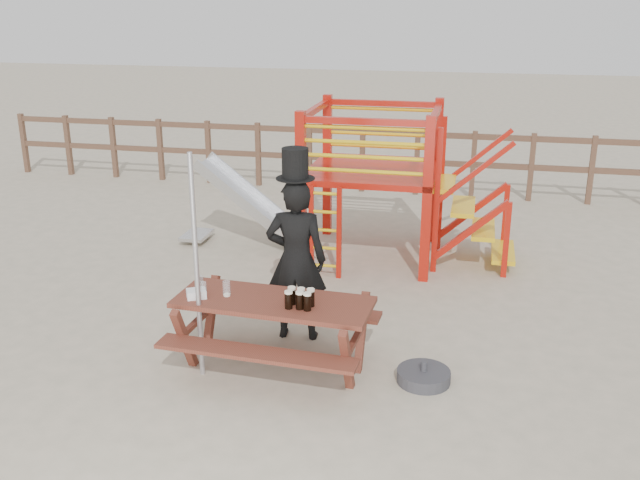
# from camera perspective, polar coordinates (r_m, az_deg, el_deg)

# --- Properties ---
(ground) EXTENTS (60.00, 60.00, 0.00)m
(ground) POSITION_cam_1_polar(r_m,az_deg,el_deg) (6.85, -2.32, -11.14)
(ground) COLOR #B8A88F
(ground) RESTS_ON ground
(back_fence) EXTENTS (15.09, 0.09, 1.20)m
(back_fence) POSITION_cam_1_polar(r_m,az_deg,el_deg) (13.10, 5.58, 6.91)
(back_fence) COLOR brown
(back_fence) RESTS_ON ground
(playground_fort) EXTENTS (4.71, 1.84, 2.10)m
(playground_fort) POSITION_cam_1_polar(r_m,az_deg,el_deg) (9.71, 3.77, 4.79)
(playground_fort) COLOR #B2170B
(playground_fort) RESTS_ON ground
(picnic_table) EXTENTS (1.93, 1.38, 0.72)m
(picnic_table) POSITION_cam_1_polar(r_m,az_deg,el_deg) (6.86, -3.71, -6.84)
(picnic_table) COLOR maroon
(picnic_table) RESTS_ON ground
(man_with_hat) EXTENTS (0.67, 0.48, 2.03)m
(man_with_hat) POSITION_cam_1_polar(r_m,az_deg,el_deg) (7.32, -1.91, -1.26)
(man_with_hat) COLOR black
(man_with_hat) RESTS_ON ground
(metal_pole) EXTENTS (0.05, 0.05, 2.16)m
(metal_pole) POSITION_cam_1_polar(r_m,az_deg,el_deg) (6.59, -9.85, -2.27)
(metal_pole) COLOR #B2B2B7
(metal_pole) RESTS_ON ground
(parasol_base) EXTENTS (0.50, 0.50, 0.21)m
(parasol_base) POSITION_cam_1_polar(r_m,az_deg,el_deg) (6.86, 8.29, -10.73)
(parasol_base) COLOR #333338
(parasol_base) RESTS_ON ground
(paper_bag) EXTENTS (0.22, 0.21, 0.08)m
(paper_bag) POSITION_cam_1_polar(r_m,az_deg,el_deg) (6.87, -9.86, -4.25)
(paper_bag) COLOR white
(paper_bag) RESTS_ON picnic_table
(stout_pints) EXTENTS (0.26, 0.17, 0.17)m
(stout_pints) POSITION_cam_1_polar(r_m,az_deg,el_deg) (6.55, -1.62, -4.70)
(stout_pints) COLOR black
(stout_pints) RESTS_ON picnic_table
(empty_glasses) EXTENTS (0.37, 0.21, 0.15)m
(empty_glasses) POSITION_cam_1_polar(r_m,az_deg,el_deg) (6.90, -8.82, -3.80)
(empty_glasses) COLOR silver
(empty_glasses) RESTS_ON picnic_table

